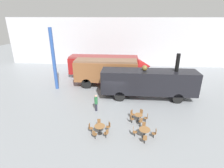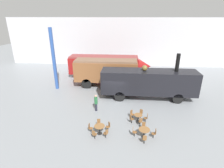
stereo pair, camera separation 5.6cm
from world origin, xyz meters
name	(u,v)px [view 1 (the left image)]	position (x,y,z in m)	size (l,w,h in m)	color
ground_plane	(114,100)	(0.00, 0.00, 0.00)	(80.00, 80.00, 0.00)	gray
backdrop_wall	(120,42)	(0.00, 15.38, 4.50)	(44.00, 0.15, 9.00)	silver
streamlined_locomotive	(109,65)	(-1.44, 8.31, 1.97)	(12.87, 2.65, 3.38)	maroon
passenger_coach_wooden	(106,70)	(-1.42, 4.27, 2.29)	(8.50, 2.49, 3.78)	brown
steam_locomotive	(149,82)	(4.01, 0.81, 2.12)	(10.96, 2.49, 5.47)	black
cafe_table_near	(100,127)	(-0.72, -6.46, 0.61)	(0.90, 0.90, 0.77)	black
cafe_table_mid	(144,131)	(2.97, -6.63, 0.62)	(0.92, 0.92, 0.77)	black
cafe_table_far	(138,116)	(2.62, -4.34, 0.54)	(0.77, 0.77, 0.71)	black
cafe_chair_0	(90,128)	(-1.53, -6.39, 0.51)	(0.36, 0.36, 0.87)	black
cafe_chair_1	(94,134)	(-1.04, -7.21, 0.51)	(0.38, 0.40, 0.87)	black
cafe_chair_2	(106,133)	(-0.10, -7.00, 0.51)	(0.41, 0.40, 0.87)	black
cafe_chair_3	(109,126)	(-0.01, -6.03, 0.51)	(0.40, 0.39, 0.87)	black
cafe_chair_4	(99,123)	(-0.90, -5.66, 0.51)	(0.36, 0.38, 0.87)	black
cafe_chair_5	(134,131)	(2.14, -6.59, 0.51)	(0.36, 0.36, 0.87)	black
cafe_chair_6	(145,139)	(2.94, -7.46, 0.51)	(0.36, 0.36, 0.87)	black
cafe_chair_7	(155,133)	(3.80, -6.66, 0.51)	(0.36, 0.36, 0.87)	black
cafe_chair_8	(144,126)	(3.01, -5.80, 0.51)	(0.36, 0.36, 0.87)	black
cafe_chair_9	(141,113)	(2.92, -3.64, 0.51)	(0.38, 0.40, 0.87)	black
cafe_chair_10	(132,114)	(2.05, -3.84, 0.51)	(0.40, 0.40, 0.87)	black
cafe_chair_11	(131,119)	(1.96, -4.72, 0.51)	(0.40, 0.39, 0.87)	black
cafe_chair_12	(141,121)	(2.78, -5.08, 0.51)	(0.36, 0.38, 0.87)	black
cafe_chair_13	(147,117)	(3.37, -4.41, 0.51)	(0.37, 0.36, 0.87)	black
visitor_person	(96,102)	(-1.65, -2.70, 0.99)	(0.34, 0.34, 1.81)	#262633
support_pillar	(54,60)	(-8.00, 2.81, 4.00)	(0.44, 0.44, 8.00)	#2D519E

